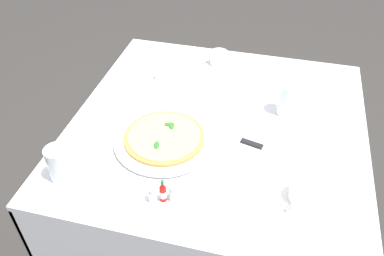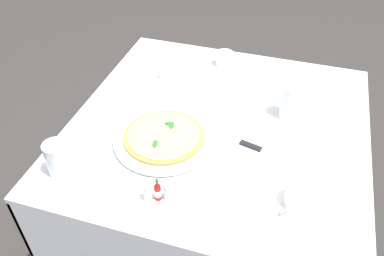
# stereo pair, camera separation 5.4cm
# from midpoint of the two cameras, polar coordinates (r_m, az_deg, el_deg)

# --- Properties ---
(ground_plane) EXTENTS (8.00, 8.00, 0.00)m
(ground_plane) POSITION_cam_midpoint_polar(r_m,az_deg,el_deg) (1.97, 1.99, -15.75)
(ground_plane) COLOR #33302D
(dining_table) EXTENTS (1.04, 1.04, 0.73)m
(dining_table) POSITION_cam_midpoint_polar(r_m,az_deg,el_deg) (1.52, 2.50, -3.28)
(dining_table) COLOR white
(dining_table) RESTS_ON ground_plane
(pizza_plate) EXTENTS (0.34, 0.34, 0.02)m
(pizza_plate) POSITION_cam_midpoint_polar(r_m,az_deg,el_deg) (1.34, -5.13, -1.73)
(pizza_plate) COLOR white
(pizza_plate) RESTS_ON dining_table
(pizza) EXTENTS (0.27, 0.27, 0.02)m
(pizza) POSITION_cam_midpoint_polar(r_m,az_deg,el_deg) (1.34, -5.16, -1.28)
(pizza) COLOR #C68E47
(pizza) RESTS_ON pizza_plate
(coffee_cup_center_back) EXTENTS (0.13, 0.13, 0.06)m
(coffee_cup_center_back) POSITION_cam_midpoint_polar(r_m,az_deg,el_deg) (1.19, 14.25, -9.18)
(coffee_cup_center_back) COLOR white
(coffee_cup_center_back) RESTS_ON dining_table
(coffee_cup_right_edge) EXTENTS (0.13, 0.13, 0.06)m
(coffee_cup_right_edge) POSITION_cam_midpoint_polar(r_m,az_deg,el_deg) (1.73, 2.96, 9.86)
(coffee_cup_right_edge) COLOR white
(coffee_cup_right_edge) RESTS_ON dining_table
(water_glass_far_left) EXTENTS (0.07, 0.07, 0.12)m
(water_glass_far_left) POSITION_cam_midpoint_polar(r_m,az_deg,el_deg) (1.47, 12.45, 3.81)
(water_glass_far_left) COLOR white
(water_glass_far_left) RESTS_ON dining_table
(water_glass_left_edge) EXTENTS (0.07, 0.07, 0.12)m
(water_glass_left_edge) POSITION_cam_midpoint_polar(r_m,az_deg,el_deg) (1.27, -19.59, -5.15)
(water_glass_left_edge) COLOR white
(water_glass_left_edge) RESTS_ON dining_table
(napkin_folded) EXTENTS (0.25, 0.18, 0.02)m
(napkin_folded) POSITION_cam_midpoint_polar(r_m,az_deg,el_deg) (1.32, 9.29, -3.41)
(napkin_folded) COLOR white
(napkin_folded) RESTS_ON dining_table
(dinner_knife) EXTENTS (0.19, 0.06, 0.01)m
(dinner_knife) POSITION_cam_midpoint_polar(r_m,az_deg,el_deg) (1.31, 9.47, -3.00)
(dinner_knife) COLOR silver
(dinner_knife) RESTS_ON napkin_folded
(hot_sauce_bottle) EXTENTS (0.02, 0.02, 0.08)m
(hot_sauce_bottle) POSITION_cam_midpoint_polar(r_m,az_deg,el_deg) (1.15, -5.56, -9.19)
(hot_sauce_bottle) COLOR #B7140F
(hot_sauce_bottle) RESTS_ON dining_table
(salt_shaker) EXTENTS (0.03, 0.03, 0.06)m
(salt_shaker) POSITION_cam_midpoint_polar(r_m,az_deg,el_deg) (1.16, -4.04, -9.39)
(salt_shaker) COLOR white
(salt_shaker) RESTS_ON dining_table
(pepper_shaker) EXTENTS (0.03, 0.03, 0.06)m
(pepper_shaker) POSITION_cam_midpoint_polar(r_m,az_deg,el_deg) (1.16, -7.01, -9.56)
(pepper_shaker) COLOR white
(pepper_shaker) RESTS_ON dining_table
(menu_card) EXTENTS (0.06, 0.08, 0.06)m
(menu_card) POSITION_cam_midpoint_polar(r_m,az_deg,el_deg) (1.66, -4.91, 8.35)
(menu_card) COLOR white
(menu_card) RESTS_ON dining_table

